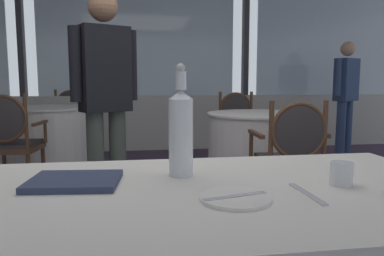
# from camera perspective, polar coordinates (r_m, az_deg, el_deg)

# --- Properties ---
(window_wall_far) EXTENTS (10.71, 0.14, 2.84)m
(window_wall_far) POSITION_cam_1_polar(r_m,az_deg,el_deg) (5.93, -8.01, 7.58)
(window_wall_far) COLOR beige
(window_wall_far) RESTS_ON ground_plane
(side_plate) EXTENTS (0.19, 0.19, 0.01)m
(side_plate) POSITION_cam_1_polar(r_m,az_deg,el_deg) (1.04, 6.53, -10.43)
(side_plate) COLOR white
(side_plate) RESTS_ON foreground_table
(butter_knife) EXTENTS (0.18, 0.06, 0.00)m
(butter_knife) POSITION_cam_1_polar(r_m,az_deg,el_deg) (1.04, 6.54, -10.16)
(butter_knife) COLOR silver
(butter_knife) RESTS_ON foreground_table
(dinner_fork) EXTENTS (0.02, 0.20, 0.00)m
(dinner_fork) POSITION_cam_1_polar(r_m,az_deg,el_deg) (1.13, 16.94, -9.43)
(dinner_fork) COLOR silver
(dinner_fork) RESTS_ON foreground_table
(water_bottle) EXTENTS (0.08, 0.08, 0.37)m
(water_bottle) POSITION_cam_1_polar(r_m,az_deg,el_deg) (1.26, -1.69, -0.37)
(water_bottle) COLOR white
(water_bottle) RESTS_ON foreground_table
(water_tumbler) EXTENTS (0.07, 0.07, 0.07)m
(water_tumbler) POSITION_cam_1_polar(r_m,az_deg,el_deg) (1.25, 21.57, -6.40)
(water_tumbler) COLOR white
(water_tumbler) RESTS_ON foreground_table
(menu_book) EXTENTS (0.29, 0.24, 0.02)m
(menu_book) POSITION_cam_1_polar(r_m,az_deg,el_deg) (1.23, -17.24, -7.64)
(menu_book) COLOR #2D3856
(menu_book) RESTS_ON foreground_table
(background_table_0) EXTENTS (1.14, 1.14, 0.76)m
(background_table_0) POSITION_cam_1_polar(r_m,az_deg,el_deg) (4.98, -21.11, -1.41)
(background_table_0) COLOR silver
(background_table_0) RESTS_ON ground_plane
(dining_chair_0_0) EXTENTS (0.57, 0.51, 0.95)m
(dining_chair_0_0) POSITION_cam_1_polar(r_m,az_deg,el_deg) (5.91, -18.15, 1.62)
(dining_chair_0_0) COLOR brown
(dining_chair_0_0) RESTS_ON ground_plane
(dining_chair_0_1) EXTENTS (0.57, 0.51, 0.96)m
(dining_chair_0_1) POSITION_cam_1_polar(r_m,az_deg,el_deg) (4.03, -25.70, -1.07)
(dining_chair_0_1) COLOR brown
(dining_chair_0_1) RESTS_ON ground_plane
(background_table_3) EXTENTS (1.02, 1.02, 0.76)m
(background_table_3) POSITION_cam_1_polar(r_m,az_deg,el_deg) (3.87, 9.84, -3.37)
(background_table_3) COLOR silver
(background_table_3) RESTS_ON ground_plane
(dining_chair_3_0) EXTENTS (0.55, 0.49, 0.94)m
(dining_chair_3_0) POSITION_cam_1_polar(r_m,az_deg,el_deg) (4.74, 6.86, 0.72)
(dining_chair_3_0) COLOR brown
(dining_chair_3_0) RESTS_ON ground_plane
(dining_chair_3_1) EXTENTS (0.55, 0.49, 0.94)m
(dining_chair_3_1) POSITION_cam_1_polar(r_m,az_deg,el_deg) (2.96, 14.77, -3.47)
(dining_chair_3_1) COLOR brown
(dining_chair_3_1) RESTS_ON ground_plane
(diner_person_0) EXTENTS (0.48, 0.34, 1.73)m
(diner_person_0) POSITION_cam_1_polar(r_m,az_deg,el_deg) (2.96, -12.92, 5.26)
(diner_person_0) COLOR #424C42
(diner_person_0) RESTS_ON ground_plane
(diner_person_1) EXTENTS (0.47, 0.36, 1.63)m
(diner_person_1) POSITION_cam_1_polar(r_m,az_deg,el_deg) (5.83, 22.13, 5.07)
(diner_person_1) COLOR #334770
(diner_person_1) RESTS_ON ground_plane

